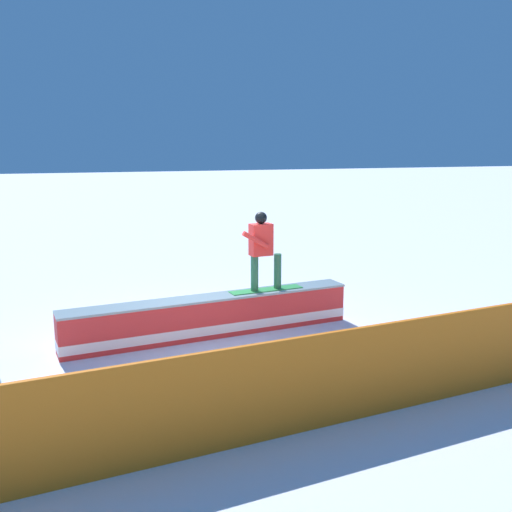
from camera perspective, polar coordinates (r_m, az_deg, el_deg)
ground_plane at (r=10.78m, az=-4.35°, el=-7.70°), size 120.00×120.00×0.00m
grind_box at (r=10.68m, az=-4.38°, el=-6.02°), size 5.39×1.17×0.73m
snowboarder at (r=10.78m, az=0.62°, el=0.77°), size 1.44×0.49×1.48m
safety_fence at (r=7.11m, az=3.20°, el=-12.64°), size 12.69×1.60×1.21m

